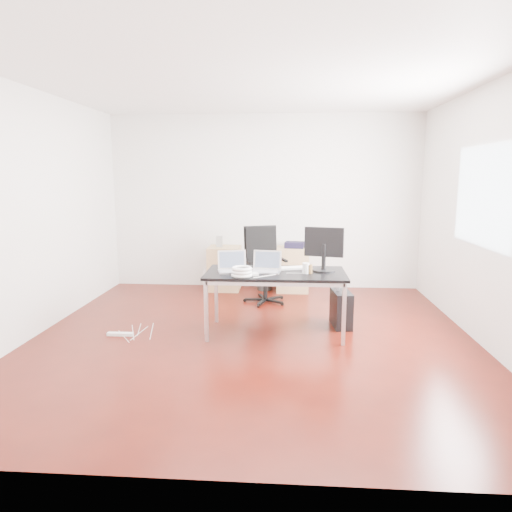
# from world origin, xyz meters

# --- Properties ---
(room_shell) EXTENTS (5.00, 5.00, 5.00)m
(room_shell) POSITION_xyz_m (0.04, 0.00, 1.40)
(room_shell) COLOR #3A0C06
(room_shell) RESTS_ON ground
(desk) EXTENTS (1.60, 0.80, 0.73)m
(desk) POSITION_xyz_m (0.25, 0.18, 0.68)
(desk) COLOR black
(desk) RESTS_ON ground
(office_chair) EXTENTS (0.61, 0.63, 1.08)m
(office_chair) POSITION_xyz_m (0.04, 1.58, 0.61)
(office_chair) COLOR black
(office_chair) RESTS_ON ground
(filing_cabinet_left) EXTENTS (0.50, 0.50, 0.70)m
(filing_cabinet_left) POSITION_xyz_m (-0.63, 2.23, 0.35)
(filing_cabinet_left) COLOR tan
(filing_cabinet_left) RESTS_ON ground
(filing_cabinet_right) EXTENTS (0.50, 0.50, 0.70)m
(filing_cabinet_right) POSITION_xyz_m (0.47, 2.23, 0.35)
(filing_cabinet_right) COLOR tan
(filing_cabinet_right) RESTS_ON ground
(pc_tower) EXTENTS (0.25, 0.47, 0.44)m
(pc_tower) POSITION_xyz_m (1.05, 0.49, 0.22)
(pc_tower) COLOR black
(pc_tower) RESTS_ON ground
(wastebasket) EXTENTS (0.29, 0.29, 0.28)m
(wastebasket) POSITION_xyz_m (0.02, 2.25, 0.14)
(wastebasket) COLOR black
(wastebasket) RESTS_ON ground
(power_strip) EXTENTS (0.30, 0.06, 0.04)m
(power_strip) POSITION_xyz_m (-1.53, -0.04, 0.02)
(power_strip) COLOR white
(power_strip) RESTS_ON ground
(laptop_left) EXTENTS (0.38, 0.32, 0.23)m
(laptop_left) POSITION_xyz_m (-0.25, 0.19, 0.79)
(laptop_left) COLOR silver
(laptop_left) RESTS_ON desk
(laptop_right) EXTENTS (0.36, 0.29, 0.23)m
(laptop_right) POSITION_xyz_m (0.14, 0.20, 0.79)
(laptop_right) COLOR silver
(laptop_right) RESTS_ON desk
(monitor) EXTENTS (0.45, 0.26, 0.51)m
(monitor) POSITION_xyz_m (0.80, 0.28, 1.01)
(monitor) COLOR black
(monitor) RESTS_ON desk
(keyboard) EXTENTS (0.46, 0.25, 0.02)m
(keyboard) POSITION_xyz_m (0.45, 0.38, 0.74)
(keyboard) COLOR white
(keyboard) RESTS_ON desk
(cup_white) EXTENTS (0.10, 0.10, 0.12)m
(cup_white) POSITION_xyz_m (0.60, 0.13, 0.79)
(cup_white) COLOR white
(cup_white) RESTS_ON desk
(cup_brown) EXTENTS (0.09, 0.09, 0.10)m
(cup_brown) POSITION_xyz_m (0.63, 0.14, 0.78)
(cup_brown) COLOR brown
(cup_brown) RESTS_ON desk
(cable_coil) EXTENTS (0.24, 0.24, 0.11)m
(cable_coil) POSITION_xyz_m (-0.11, -0.08, 0.78)
(cable_coil) COLOR white
(cable_coil) RESTS_ON desk
(power_adapter) EXTENTS (0.09, 0.09, 0.03)m
(power_adapter) POSITION_xyz_m (0.03, -0.02, 0.74)
(power_adapter) COLOR white
(power_adapter) RESTS_ON desk
(speaker) EXTENTS (0.09, 0.09, 0.18)m
(speaker) POSITION_xyz_m (-0.71, 2.23, 0.79)
(speaker) COLOR #9E9E9E
(speaker) RESTS_ON filing_cabinet_left
(navy_garment) EXTENTS (0.33, 0.28, 0.09)m
(navy_garment) POSITION_xyz_m (0.50, 2.22, 0.74)
(navy_garment) COLOR black
(navy_garment) RESTS_ON filing_cabinet_right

